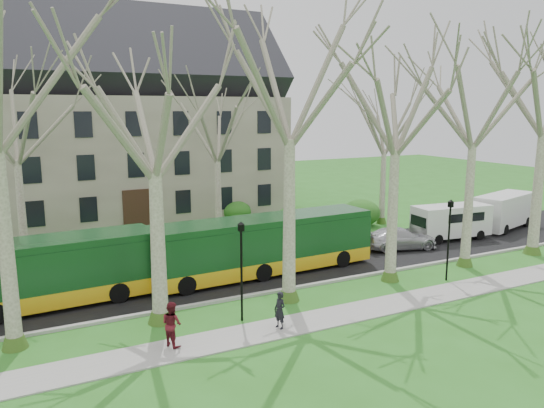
{
  "coord_description": "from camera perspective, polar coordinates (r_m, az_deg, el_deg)",
  "views": [
    {
      "loc": [
        -14.79,
        -20.99,
        9.1
      ],
      "look_at": [
        -2.48,
        3.0,
        4.23
      ],
      "focal_mm": 35.0,
      "sensor_mm": 36.0,
      "label": 1
    }
  ],
  "objects": [
    {
      "name": "ground",
      "position": [
        27.24,
        7.64,
        -9.36
      ],
      "size": [
        120.0,
        120.0,
        0.0
      ],
      "primitive_type": "plane",
      "color": "#2B6D1F",
      "rests_on": "ground"
    },
    {
      "name": "sidewalk",
      "position": [
        25.35,
        10.92,
        -10.91
      ],
      "size": [
        70.0,
        2.0,
        0.06
      ],
      "primitive_type": "cube",
      "color": "gray",
      "rests_on": "ground"
    },
    {
      "name": "road",
      "position": [
        31.66,
        1.94,
        -6.4
      ],
      "size": [
        80.0,
        8.0,
        0.06
      ],
      "primitive_type": "cube",
      "color": "black",
      "rests_on": "ground"
    },
    {
      "name": "curb",
      "position": [
        28.39,
        5.9,
        -8.36
      ],
      "size": [
        80.0,
        0.25,
        0.14
      ],
      "primitive_type": "cube",
      "color": "#A5A39E",
      "rests_on": "ground"
    },
    {
      "name": "building",
      "position": [
        45.85,
        -16.3,
        8.55
      ],
      "size": [
        26.5,
        12.2,
        16.0
      ],
      "color": "slate",
      "rests_on": "ground"
    },
    {
      "name": "tree_row_verge",
      "position": [
        26.01,
        7.63,
        5.53
      ],
      "size": [
        49.0,
        7.0,
        14.0
      ],
      "color": "gray",
      "rests_on": "ground"
    },
    {
      "name": "tree_row_far",
      "position": [
        34.84,
        -4.36,
        5.11
      ],
      "size": [
        33.0,
        7.0,
        12.0
      ],
      "color": "gray",
      "rests_on": "ground"
    },
    {
      "name": "lamp_row",
      "position": [
        25.71,
        9.05,
        -4.59
      ],
      "size": [
        36.22,
        0.22,
        4.3
      ],
      "color": "black",
      "rests_on": "ground"
    },
    {
      "name": "hedges",
      "position": [
        37.31,
        -10.78,
        -2.47
      ],
      "size": [
        30.6,
        8.6,
        2.0
      ],
      "color": "#225A19",
      "rests_on": "ground"
    },
    {
      "name": "bus_lead",
      "position": [
        26.52,
        -26.63,
        -7.09
      ],
      "size": [
        13.19,
        3.45,
        3.27
      ],
      "primitive_type": null,
      "rotation": [
        0.0,
        0.0,
        0.06
      ],
      "color": "#113E1A",
      "rests_on": "road"
    },
    {
      "name": "bus_follow",
      "position": [
        29.33,
        -1.01,
        -4.39
      ],
      "size": [
        13.13,
        3.26,
        3.26
      ],
      "primitive_type": null,
      "rotation": [
        0.0,
        0.0,
        0.04
      ],
      "color": "#113E1A",
      "rests_on": "road"
    },
    {
      "name": "sedan",
      "position": [
        35.54,
        13.64,
        -3.62
      ],
      "size": [
        5.13,
        3.03,
        1.4
      ],
      "primitive_type": "imported",
      "rotation": [
        0.0,
        0.0,
        1.33
      ],
      "color": "#B7B8BD",
      "rests_on": "road"
    },
    {
      "name": "van_a",
      "position": [
        39.04,
        18.71,
        -1.88
      ],
      "size": [
        5.69,
        2.58,
        2.4
      ],
      "primitive_type": null,
      "rotation": [
        0.0,
        0.0,
        -0.11
      ],
      "color": "silver",
      "rests_on": "road"
    },
    {
      "name": "van_b",
      "position": [
        43.97,
        23.68,
        -0.74
      ],
      "size": [
        6.4,
        3.77,
        2.63
      ],
      "primitive_type": null,
      "rotation": [
        0.0,
        0.0,
        0.28
      ],
      "color": "silver",
      "rests_on": "road"
    },
    {
      "name": "pedestrian_a",
      "position": [
        22.44,
        0.84,
        -11.35
      ],
      "size": [
        0.52,
        0.65,
        1.56
      ],
      "primitive_type": "imported",
      "rotation": [
        0.0,
        0.0,
        -1.29
      ],
      "color": "black",
      "rests_on": "sidewalk"
    },
    {
      "name": "pedestrian_b",
      "position": [
        21.22,
        -10.73,
        -12.55
      ],
      "size": [
        0.95,
        1.05,
        1.76
      ],
      "primitive_type": "imported",
      "rotation": [
        0.0,
        0.0,
        1.98
      ],
      "color": "#59141D",
      "rests_on": "sidewalk"
    }
  ]
}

